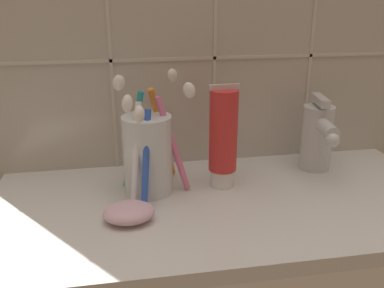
# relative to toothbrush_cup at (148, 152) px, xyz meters

# --- Properties ---
(sink_counter) EXTENTS (0.66, 0.31, 0.02)m
(sink_counter) POSITION_rel_toothbrush_cup_xyz_m (0.10, -0.05, -0.07)
(sink_counter) COLOR silver
(sink_counter) RESTS_ON ground
(tile_wall_backsplash) EXTENTS (0.76, 0.02, 0.52)m
(tile_wall_backsplash) POSITION_rel_toothbrush_cup_xyz_m (0.10, 0.11, 0.18)
(tile_wall_backsplash) COLOR #B7B2A8
(tile_wall_backsplash) RESTS_ON ground
(toothbrush_cup) EXTENTS (0.12, 0.15, 0.17)m
(toothbrush_cup) POSITION_rel_toothbrush_cup_xyz_m (0.00, 0.00, 0.00)
(toothbrush_cup) COLOR silver
(toothbrush_cup) RESTS_ON sink_counter
(toothpaste_tube) EXTENTS (0.04, 0.04, 0.16)m
(toothpaste_tube) POSITION_rel_toothbrush_cup_xyz_m (0.11, 0.00, 0.02)
(toothpaste_tube) COLOR white
(toothpaste_tube) RESTS_ON sink_counter
(sink_faucet) EXTENTS (0.05, 0.11, 0.12)m
(sink_faucet) POSITION_rel_toothbrush_cup_xyz_m (0.28, 0.03, -0.00)
(sink_faucet) COLOR silver
(sink_faucet) RESTS_ON sink_counter
(soap_bar) EXTENTS (0.07, 0.05, 0.02)m
(soap_bar) POSITION_rel_toothbrush_cup_xyz_m (-0.03, -0.08, -0.05)
(soap_bar) COLOR #DBB2C6
(soap_bar) RESTS_ON sink_counter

